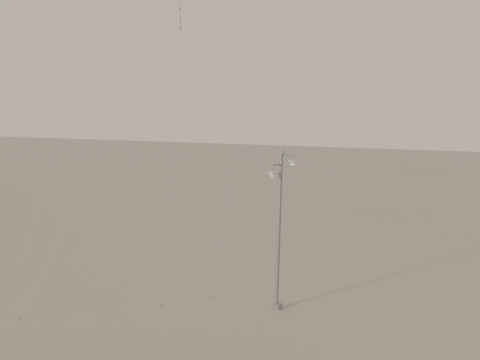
# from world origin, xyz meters

# --- Properties ---
(ground) EXTENTS (160.00, 160.00, 0.00)m
(ground) POSITION_xyz_m (0.00, 0.00, 0.00)
(ground) COLOR gray
(ground) RESTS_ON ground
(street_lamp) EXTENTS (1.44, 1.02, 8.32)m
(street_lamp) POSITION_xyz_m (0.71, 5.49, 4.44)
(street_lamp) COLOR gray
(street_lamp) RESTS_ON ground
(kite_3) EXTENTS (6.84, 6.37, 16.69)m
(kite_3) POSITION_xyz_m (-6.22, 5.32, 13.02)
(kite_3) COLOR maroon
(kite_3) RESTS_ON ground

